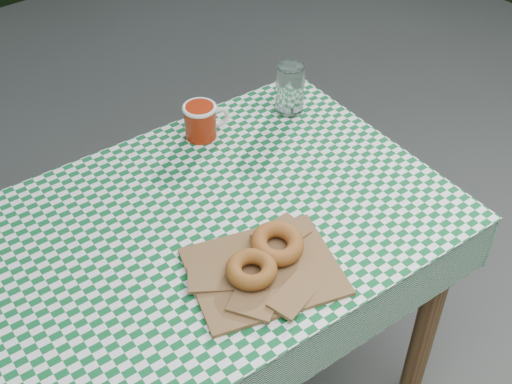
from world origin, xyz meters
The scene contains 7 objects.
table centered at (-0.02, 0.00, 0.38)m, with size 1.08×0.72×0.75m, color #59311E.
tablecloth centered at (-0.02, 0.00, 0.75)m, with size 1.10×0.74×0.01m, color #0D5929.
paper_bag centered at (-0.01, -0.19, 0.76)m, with size 0.30×0.24×0.02m, color brown.
bagel_front centered at (-0.04, -0.19, 0.79)m, with size 0.10×0.10×0.03m, color #9B5220.
bagel_back centered at (0.05, -0.17, 0.79)m, with size 0.11×0.11×0.04m, color #924F1E.
coffee_mug centered at (0.15, 0.27, 0.80)m, with size 0.16×0.16×0.09m, color #992109, non-canonical shape.
drinking_glass centered at (0.41, 0.22, 0.82)m, with size 0.07×0.07×0.14m, color silver.
Camera 1 is at (-0.58, -0.91, 1.80)m, focal length 47.33 mm.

